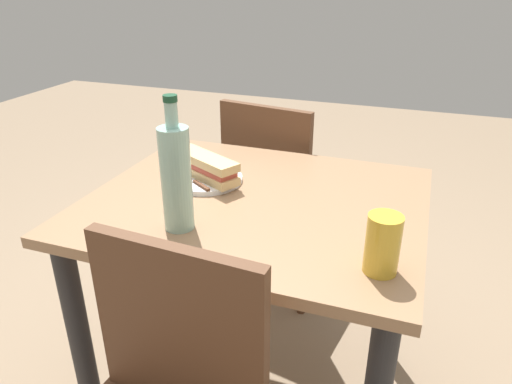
# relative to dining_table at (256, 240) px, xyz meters

# --- Properties ---
(dining_table) EXTENTS (0.92, 0.79, 0.75)m
(dining_table) POSITION_rel_dining_table_xyz_m (0.00, 0.00, 0.00)
(dining_table) COLOR #997251
(dining_table) RESTS_ON ground
(chair_near) EXTENTS (0.46, 0.46, 0.88)m
(chair_near) POSITION_rel_dining_table_xyz_m (0.12, -0.59, -0.11)
(chair_near) COLOR brown
(chair_near) RESTS_ON ground
(plate_near) EXTENTS (0.22, 0.22, 0.01)m
(plate_near) POSITION_rel_dining_table_xyz_m (0.18, -0.06, 0.14)
(plate_near) COLOR white
(plate_near) RESTS_ON dining_table
(baguette_sandwich_near) EXTENTS (0.25, 0.17, 0.07)m
(baguette_sandwich_near) POSITION_rel_dining_table_xyz_m (0.18, -0.06, 0.18)
(baguette_sandwich_near) COLOR #DBB77A
(baguette_sandwich_near) RESTS_ON plate_near
(knife_near) EXTENTS (0.16, 0.11, 0.01)m
(knife_near) POSITION_rel_dining_table_xyz_m (0.20, -0.01, 0.15)
(knife_near) COLOR silver
(knife_near) RESTS_ON plate_near
(water_bottle) EXTENTS (0.07, 0.07, 0.33)m
(water_bottle) POSITION_rel_dining_table_xyz_m (0.12, 0.22, 0.27)
(water_bottle) COLOR #99C6B7
(water_bottle) RESTS_ON dining_table
(beer_glass) EXTENTS (0.07, 0.07, 0.13)m
(beer_glass) POSITION_rel_dining_table_xyz_m (-0.37, 0.24, 0.20)
(beer_glass) COLOR gold
(beer_glass) RESTS_ON dining_table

